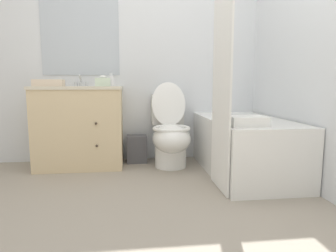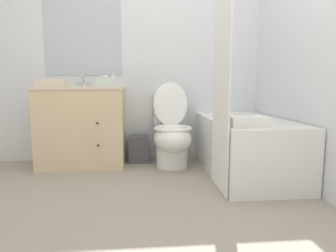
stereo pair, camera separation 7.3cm
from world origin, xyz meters
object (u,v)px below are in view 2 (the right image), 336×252
at_px(bathtub, 245,146).
at_px(hand_towel_folded, 51,83).
at_px(vanity_cabinet, 82,126).
at_px(toilet, 172,135).
at_px(wastebasket, 139,149).
at_px(tissue_box, 105,82).
at_px(bath_towel_folded, 247,121).
at_px(sink_faucet, 84,83).
at_px(soap_dispenser, 113,81).

relative_size(bathtub, hand_towel_folded, 4.95).
distance_m(vanity_cabinet, toilet, 0.94).
distance_m(toilet, wastebasket, 0.44).
bearing_deg(tissue_box, toilet, -5.99).
xyz_separation_m(bathtub, wastebasket, (-1.02, 0.53, -0.12)).
relative_size(wastebasket, bath_towel_folded, 1.03).
xyz_separation_m(vanity_cabinet, wastebasket, (0.58, 0.10, -0.28)).
bearing_deg(tissue_box, bath_towel_folded, -36.02).
bearing_deg(bathtub, sink_faucet, 159.25).
xyz_separation_m(bathtub, soap_dispenser, (-1.27, 0.41, 0.62)).
xyz_separation_m(vanity_cabinet, bath_towel_folded, (1.43, -0.90, 0.14)).
height_order(vanity_cabinet, bathtub, vanity_cabinet).
bearing_deg(wastebasket, tissue_box, -157.21).
distance_m(sink_faucet, wastebasket, 0.93).
height_order(sink_faucet, toilet, sink_faucet).
distance_m(sink_faucet, hand_towel_folded, 0.38).
relative_size(vanity_cabinet, bath_towel_folded, 3.05).
bearing_deg(vanity_cabinet, bathtub, -15.13).
relative_size(vanity_cabinet, toilet, 1.00).
height_order(toilet, bath_towel_folded, toilet).
bearing_deg(toilet, vanity_cabinet, 173.07).
xyz_separation_m(wastebasket, tissue_box, (-0.33, -0.14, 0.73)).
height_order(vanity_cabinet, wastebasket, vanity_cabinet).
height_order(vanity_cabinet, bath_towel_folded, vanity_cabinet).
bearing_deg(hand_towel_folded, vanity_cabinet, 21.73).
distance_m(sink_faucet, toilet, 1.11).
distance_m(toilet, hand_towel_folded, 1.30).
bearing_deg(soap_dispenser, hand_towel_folded, -171.99).
xyz_separation_m(sink_faucet, wastebasket, (0.58, -0.08, -0.72)).
relative_size(sink_faucet, hand_towel_folded, 0.51).
bearing_deg(soap_dispenser, bath_towel_folded, -38.58).
relative_size(sink_faucet, bath_towel_folded, 0.49).
relative_size(vanity_cabinet, hand_towel_folded, 3.17).
relative_size(toilet, tissue_box, 5.95).
distance_m(vanity_cabinet, bathtub, 1.67).
relative_size(sink_faucet, soap_dispenser, 1.07).
xyz_separation_m(wastebasket, hand_towel_folded, (-0.84, -0.20, 0.72)).
bearing_deg(bath_towel_folded, wastebasket, 130.43).
distance_m(wastebasket, hand_towel_folded, 1.13).
distance_m(tissue_box, bath_towel_folded, 1.50).
bearing_deg(bathtub, bath_towel_folded, -109.62).
height_order(wastebasket, hand_towel_folded, hand_towel_folded).
xyz_separation_m(wastebasket, soap_dispenser, (-0.25, -0.12, 0.74)).
bearing_deg(soap_dispenser, toilet, -8.74).
bearing_deg(bath_towel_folded, bathtub, 70.38).
xyz_separation_m(sink_faucet, bathtub, (1.60, -0.61, -0.60)).
height_order(toilet, bathtub, toilet).
bearing_deg(tissue_box, vanity_cabinet, 170.54).
bearing_deg(sink_faucet, soap_dispenser, -30.56).
bearing_deg(vanity_cabinet, bath_towel_folded, -32.17).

